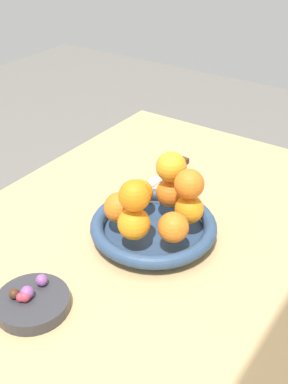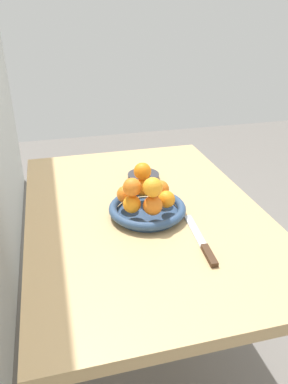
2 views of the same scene
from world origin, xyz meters
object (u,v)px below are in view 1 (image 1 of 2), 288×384
Objects in this scene: orange_4 at (120,207)px; orange_7 at (136,196)px; fruit_bowl at (155,228)px; dining_table at (143,281)px; candy_ball_1 at (14,294)px; orange_8 at (170,167)px; orange_5 at (136,225)px; orange_1 at (189,209)px; candy_ball_3 at (42,280)px; orange_2 at (171,193)px; knife at (160,177)px; orange_0 at (173,227)px; orange_3 at (140,193)px; orange_6 at (189,184)px; candy_ball_2 at (21,297)px; candy_ball_4 at (25,297)px; candy_ball_0 at (27,292)px; candy_dish at (33,303)px.

orange_4 is 0.09m from orange_7.
orange_7 is at bearing 0.59° from fruit_bowl.
dining_table is 63.75× the size of candy_ball_1.
dining_table is 0.24m from orange_8.
orange_8 is (-0.12, -0.01, 0.06)m from orange_5.
orange_1 reaches higher than fruit_bowl.
fruit_bowl is at bearing 164.09° from candy_ball_3.
orange_2 is 1.05× the size of orange_7.
orange_1 is 0.21× the size of knife.
dining_table is 55.14× the size of candy_ball_3.
orange_0 is (-0.01, 0.06, 0.16)m from dining_table.
orange_6 is at bearing 90.93° from orange_3.
orange_8 is 0.36m from candy_ball_2.
orange_2 is 3.34× the size of candy_ball_4.
orange_8 is at bearing -144.83° from orange_0.
candy_ball_2 is 0.48m from knife.
orange_6 reaches higher than orange_3.
candy_ball_0 reaches higher than candy_ball_2.
orange_0 is at bearing 152.29° from candy_ball_0.
fruit_bowl is 0.12m from orange_6.
orange_1 is (-0.30, 0.11, 0.06)m from candy_dish.
candy_dish is 2.04× the size of orange_2.
candy_ball_2 is at bearing -2.39° from orange_3.
orange_6 reaches higher than candy_ball_4.
dining_table is 71.71× the size of candy_ball_2.
orange_6 is at bearing 64.40° from orange_8.
orange_8 is at bearing -45.54° from orange_2.
candy_ball_2 is 0.06× the size of knife.
orange_5 is at bearing 158.05° from candy_ball_3.
knife is (-0.16, -0.16, -0.12)m from orange_6.
candy_ball_0 reaches higher than candy_ball_1.
orange_0 is at bearing 150.36° from candy_ball_1.
orange_0 is at bearing 153.40° from candy_ball_4.
candy_ball_1 is at bearing -85.64° from candy_ball_2.
orange_1 is at bearing 66.71° from orange_8.
orange_4 reaches higher than orange_0.
orange_0 is 0.07m from orange_5.
fruit_bowl is 11.25× the size of candy_ball_0.
candy_ball_0 is (0.23, -0.06, 0.12)m from dining_table.
orange_4 is at bearing -0.27° from orange_3.
candy_ball_1 is 1.12× the size of candy_ball_2.
orange_0 is 3.67× the size of candy_ball_2.
orange_7 is at bearing -29.52° from orange_1.
orange_6 reaches higher than candy_ball_3.
orange_3 is 0.91× the size of orange_8.
candy_ball_0 is at bearing 3.40° from candy_ball_3.
orange_0 reaches higher than candy_ball_4.
orange_2 is 0.14m from orange_7.
orange_1 is (-0.07, -0.01, -0.00)m from orange_0.
orange_4 reaches higher than orange_1.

